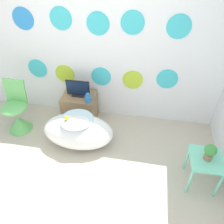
# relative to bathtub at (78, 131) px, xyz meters

# --- Properties ---
(ground_plane) EXTENTS (12.00, 12.00, 0.00)m
(ground_plane) POSITION_rel_bathtub_xyz_m (0.14, -0.88, -0.24)
(ground_plane) COLOR #BCB29E
(wall_back_dotted) EXTENTS (4.68, 0.05, 2.60)m
(wall_back_dotted) POSITION_rel_bathtub_xyz_m (0.14, 0.80, 1.05)
(wall_back_dotted) COLOR white
(wall_back_dotted) RESTS_ON ground_plane
(bathtub) EXTENTS (1.01, 0.56, 0.49)m
(bathtub) POSITION_rel_bathtub_xyz_m (0.00, 0.00, 0.00)
(bathtub) COLOR white
(bathtub) RESTS_ON ground_plane
(rubber_duck) EXTENTS (0.06, 0.06, 0.07)m
(rubber_duck) POSITION_rel_bathtub_xyz_m (-0.12, -0.05, 0.28)
(rubber_duck) COLOR yellow
(rubber_duck) RESTS_ON bathtub
(chair) EXTENTS (0.39, 0.39, 0.81)m
(chair) POSITION_rel_bathtub_xyz_m (-1.02, 0.15, 0.02)
(chair) COLOR #66C166
(chair) RESTS_ON ground_plane
(tv_cabinet) EXTENTS (0.51, 0.40, 0.48)m
(tv_cabinet) POSITION_rel_bathtub_xyz_m (-0.14, 0.55, -0.01)
(tv_cabinet) COLOR #8E704C
(tv_cabinet) RESTS_ON ground_plane
(tv) EXTENTS (0.37, 0.12, 0.26)m
(tv) POSITION_rel_bathtub_xyz_m (-0.14, 0.55, 0.34)
(tv) COLOR black
(tv) RESTS_ON tv_cabinet
(vase) EXTENTS (0.09, 0.09, 0.15)m
(vase) POSITION_rel_bathtub_xyz_m (0.05, 0.41, 0.29)
(vase) COLOR #2D72B7
(vase) RESTS_ON tv_cabinet
(side_table) EXTENTS (0.37, 0.40, 0.44)m
(side_table) POSITION_rel_bathtub_xyz_m (1.65, -0.37, 0.11)
(side_table) COLOR #72D8B7
(side_table) RESTS_ON ground_plane
(potted_plant_left) EXTENTS (0.13, 0.13, 0.21)m
(potted_plant_left) POSITION_rel_bathtub_xyz_m (1.65, -0.37, 0.32)
(potted_plant_left) COLOR #8C6B4C
(potted_plant_left) RESTS_ON side_table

